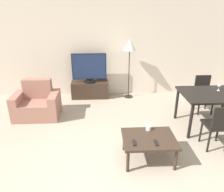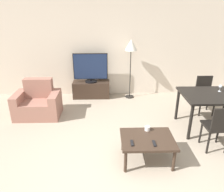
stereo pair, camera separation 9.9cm
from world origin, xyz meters
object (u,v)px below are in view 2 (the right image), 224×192
at_px(cup_white_near, 147,128).
at_px(tv_stand, 91,89).
at_px(remote_secondary, 154,143).
at_px(coffee_table, 147,141).
at_px(dining_table, 212,99).
at_px(armchair, 38,104).
at_px(tv, 90,68).
at_px(dining_chair_far, 205,92).
at_px(wine_glass_left, 220,87).
at_px(floor_lamp, 131,48).
at_px(dining_chair_near, 218,126).
at_px(remote_primary, 132,143).

bearing_deg(cup_white_near, tv_stand, 113.82).
relative_size(tv_stand, remote_secondary, 6.72).
xyz_separation_m(coffee_table, dining_table, (1.46, 1.00, 0.30)).
bearing_deg(armchair, tv, 43.12).
bearing_deg(dining_chair_far, coffee_table, -133.43).
xyz_separation_m(dining_table, wine_glass_left, (0.21, 0.15, 0.20)).
height_order(floor_lamp, remote_secondary, floor_lamp).
distance_m(armchair, cup_white_near, 2.70).
relative_size(tv_stand, floor_lamp, 0.63).
bearing_deg(coffee_table, dining_table, 34.28).
height_order(tv, floor_lamp, floor_lamp).
xyz_separation_m(dining_chair_near, floor_lamp, (-1.26, 2.50, 0.88)).
xyz_separation_m(dining_chair_far, floor_lamp, (-1.67, 0.96, 0.88)).
bearing_deg(floor_lamp, dining_chair_near, -63.34).
relative_size(tv_stand, cup_white_near, 11.13).
relative_size(coffee_table, floor_lamp, 0.53).
height_order(dining_chair_near, wine_glass_left, wine_glass_left).
relative_size(remote_secondary, cup_white_near, 1.66).
relative_size(dining_table, floor_lamp, 0.74).
bearing_deg(remote_secondary, dining_chair_near, 18.27).
bearing_deg(wine_glass_left, floor_lamp, 136.61).
distance_m(armchair, dining_chair_far, 3.92).
xyz_separation_m(armchair, remote_primary, (1.98, -1.82, 0.14)).
distance_m(floor_lamp, remote_secondary, 3.04).
bearing_deg(armchair, tv_stand, 43.18).
xyz_separation_m(coffee_table, cup_white_near, (0.04, 0.24, 0.09)).
bearing_deg(armchair, remote_secondary, -38.37).
height_order(armchair, tv, tv).
bearing_deg(armchair, cup_white_near, -32.14).
bearing_deg(tv, dining_chair_near, -47.45).
distance_m(armchair, floor_lamp, 2.71).
bearing_deg(remote_primary, dining_table, 33.36).
xyz_separation_m(dining_chair_near, remote_secondary, (-1.18, -0.39, -0.07)).
relative_size(dining_chair_near, remote_primary, 5.83).
bearing_deg(remote_secondary, floor_lamp, 91.52).
distance_m(tv_stand, tv, 0.62).
relative_size(coffee_table, dining_chair_near, 0.98).
height_order(tv_stand, dining_chair_far, dining_chair_far).
xyz_separation_m(armchair, wine_glass_left, (3.92, -0.53, 0.57)).
bearing_deg(tv, wine_glass_left, -30.54).
bearing_deg(cup_white_near, armchair, 147.86).
bearing_deg(dining_table, dining_chair_far, 74.78).
bearing_deg(cup_white_near, remote_secondary, -84.84).
bearing_deg(remote_primary, cup_white_near, 51.37).
height_order(floor_lamp, remote_primary, floor_lamp).
bearing_deg(coffee_table, tv, 111.28).
xyz_separation_m(tv, floor_lamp, (1.08, -0.04, 0.54)).
distance_m(armchair, tv, 1.69).
bearing_deg(remote_secondary, tv, 111.49).
bearing_deg(coffee_table, wine_glass_left, 34.38).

